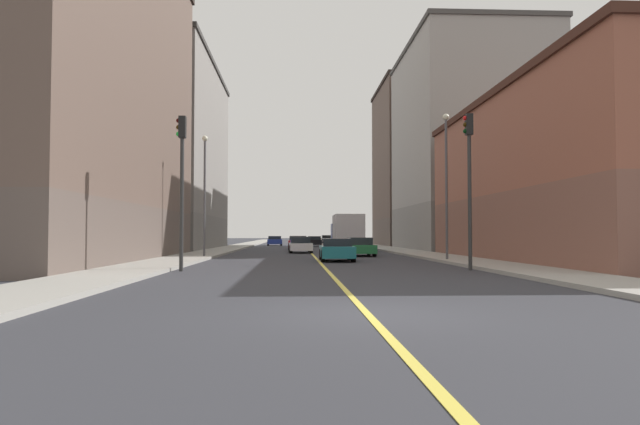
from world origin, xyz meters
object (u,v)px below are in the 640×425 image
(car_red, at_px, (298,243))
(box_truck, at_px, (347,232))
(car_black, at_px, (314,241))
(traffic_light_left_near, at_px, (469,170))
(building_left_far, at_px, (425,166))
(car_white, at_px, (300,245))
(building_left_mid, at_px, (468,148))
(street_lamp_left_near, at_px, (446,172))
(building_right_midblock, at_px, (157,156))
(street_lamp_right_near, at_px, (205,183))
(building_left_near, at_px, (592,177))
(car_green, at_px, (360,247))
(car_blue, at_px, (275,241))
(building_right_corner, at_px, (45,80))
(traffic_light_right_near, at_px, (182,171))
(car_orange, at_px, (328,240))
(car_teal, at_px, (337,250))

(car_red, relative_size, box_truck, 0.66)
(car_black, bearing_deg, traffic_light_left_near, -84.10)
(building_left_far, relative_size, car_white, 4.64)
(building_left_mid, bearing_deg, car_red, 171.58)
(street_lamp_left_near, relative_size, car_white, 1.85)
(building_right_midblock, xyz_separation_m, box_truck, (18.57, -7.26, -7.69))
(traffic_light_left_near, distance_m, street_lamp_right_near, 17.98)
(building_left_near, height_order, car_white, building_left_near)
(building_left_near, height_order, car_green, building_left_near)
(street_lamp_left_near, xyz_separation_m, car_blue, (-10.94, 44.27, -4.34))
(building_left_near, relative_size, car_white, 5.69)
(building_left_near, bearing_deg, car_black, 109.52)
(building_right_corner, distance_m, building_right_midblock, 25.81)
(traffic_light_right_near, distance_m, box_truck, 28.46)
(street_lamp_right_near, xyz_separation_m, car_green, (10.25, 3.40, -4.09))
(traffic_light_left_near, height_order, street_lamp_right_near, street_lamp_right_near)
(car_red, bearing_deg, building_right_corner, -120.82)
(building_left_far, bearing_deg, car_blue, 166.62)
(car_blue, relative_size, box_truck, 0.58)
(building_left_near, relative_size, building_right_midblock, 1.04)
(building_right_midblock, height_order, traffic_light_right_near, building_right_midblock)
(car_red, distance_m, car_blue, 19.74)
(car_green, height_order, box_truck, box_truck)
(car_white, bearing_deg, building_right_midblock, 141.41)
(car_orange, relative_size, car_blue, 1.02)
(car_orange, xyz_separation_m, car_teal, (-2.15, -44.57, -0.02))
(street_lamp_right_near, xyz_separation_m, car_black, (8.20, 34.40, -4.10))
(building_left_mid, height_order, traffic_light_left_near, building_left_mid)
(car_blue, bearing_deg, car_green, -78.72)
(car_white, bearing_deg, box_truck, 44.73)
(street_lamp_left_near, xyz_separation_m, street_lamp_right_near, (-14.05, 5.09, -0.24))
(building_left_far, height_order, box_truck, building_left_far)
(building_left_near, distance_m, building_left_mid, 23.00)
(street_lamp_right_near, bearing_deg, building_left_near, -13.11)
(building_left_mid, xyz_separation_m, building_right_corner, (-30.42, -21.41, 0.26))
(building_left_near, relative_size, traffic_light_left_near, 3.74)
(car_white, bearing_deg, traffic_light_left_near, -73.06)
(car_orange, relative_size, box_truck, 0.59)
(car_green, bearing_deg, car_blue, 101.28)
(building_left_near, distance_m, traffic_light_right_near, 22.44)
(building_left_near, relative_size, street_lamp_left_near, 3.08)
(car_green, bearing_deg, car_teal, -106.66)
(traffic_light_left_near, bearing_deg, street_lamp_left_near, 82.06)
(building_left_mid, distance_m, car_blue, 30.51)
(building_right_midblock, height_order, traffic_light_left_near, building_right_midblock)
(building_right_corner, bearing_deg, car_green, 22.30)
(car_red, bearing_deg, traffic_light_left_near, -77.65)
(building_right_midblock, distance_m, street_lamp_left_near, 35.05)
(building_left_near, relative_size, car_blue, 6.15)
(traffic_light_right_near, relative_size, box_truck, 0.93)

